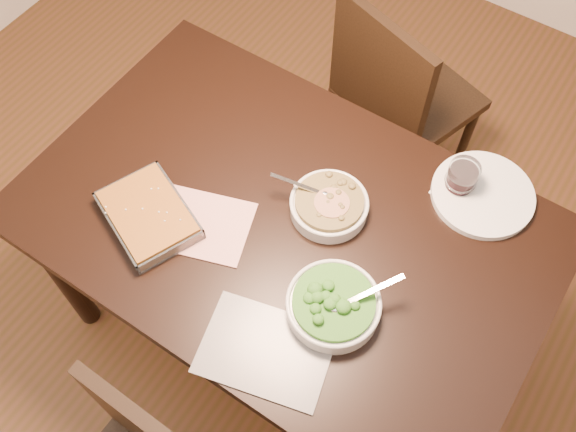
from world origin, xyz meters
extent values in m
plane|color=#492F14|center=(0.00, 0.00, 0.00)|extent=(4.00, 4.00, 0.00)
cube|color=black|center=(0.00, 0.00, 0.73)|extent=(1.40, 0.90, 0.04)
cube|color=black|center=(0.00, 0.00, 0.66)|extent=(1.26, 0.76, 0.08)
cylinder|color=black|center=(-0.62, -0.37, 0.35)|extent=(0.07, 0.07, 0.71)
cylinder|color=black|center=(-0.62, 0.37, 0.35)|extent=(0.07, 0.07, 0.71)
cylinder|color=black|center=(0.62, 0.37, 0.35)|extent=(0.07, 0.07, 0.71)
cube|color=#B73437|center=(-0.18, -0.14, 0.75)|extent=(0.32, 0.27, 0.01)
cube|color=#25242B|center=(0.16, -0.32, 0.75)|extent=(0.35, 0.29, 0.01)
cube|color=white|center=(0.34, 0.35, 0.75)|extent=(0.12, 0.12, 0.00)
cylinder|color=silver|center=(0.08, 0.09, 0.77)|extent=(0.21, 0.21, 0.04)
torus|color=silver|center=(0.08, 0.09, 0.79)|extent=(0.21, 0.21, 0.01)
cylinder|color=#38250F|center=(0.08, 0.09, 0.80)|extent=(0.18, 0.18, 0.02)
cube|color=silver|center=(0.02, 0.07, 0.81)|extent=(0.13, 0.05, 0.04)
cylinder|color=maroon|center=(0.09, 0.09, 0.81)|extent=(0.09, 0.09, 0.00)
cylinder|color=silver|center=(0.24, -0.15, 0.77)|extent=(0.23, 0.23, 0.04)
torus|color=silver|center=(0.24, -0.15, 0.80)|extent=(0.23, 0.23, 0.01)
cylinder|color=#215413|center=(0.24, -0.15, 0.80)|extent=(0.20, 0.20, 0.02)
cube|color=silver|center=(0.28, -0.09, 0.82)|extent=(0.10, 0.13, 0.05)
cube|color=silver|center=(-0.30, -0.20, 0.75)|extent=(0.32, 0.28, 0.01)
cube|color=#5B240D|center=(-0.30, -0.20, 0.78)|extent=(0.30, 0.26, 0.04)
cube|color=silver|center=(-0.26, -0.11, 0.77)|extent=(0.25, 0.11, 0.04)
cube|color=silver|center=(-0.34, -0.28, 0.77)|extent=(0.25, 0.11, 0.04)
cube|color=silver|center=(-0.18, -0.25, 0.77)|extent=(0.08, 0.18, 0.04)
cube|color=silver|center=(-0.42, -0.15, 0.77)|extent=(0.08, 0.18, 0.04)
cylinder|color=black|center=(0.34, 0.35, 0.79)|extent=(0.08, 0.08, 0.07)
cylinder|color=silver|center=(0.34, 0.35, 0.83)|extent=(0.08, 0.08, 0.03)
cylinder|color=silver|center=(0.40, 0.36, 0.76)|extent=(0.28, 0.28, 0.02)
cube|color=black|center=(-0.02, 0.84, 0.43)|extent=(0.53, 0.53, 0.04)
cylinder|color=black|center=(0.21, 0.96, 0.20)|extent=(0.04, 0.04, 0.41)
cylinder|color=black|center=(0.10, 0.61, 0.20)|extent=(0.04, 0.04, 0.41)
cylinder|color=black|center=(-0.13, 1.06, 0.20)|extent=(0.04, 0.04, 0.41)
cylinder|color=black|center=(-0.24, 0.72, 0.20)|extent=(0.04, 0.04, 0.41)
cube|color=black|center=(-0.07, 0.66, 0.67)|extent=(0.41, 0.16, 0.45)
camera|label=1|loc=(0.48, -0.71, 2.22)|focal=40.00mm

